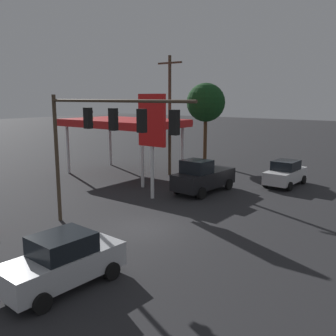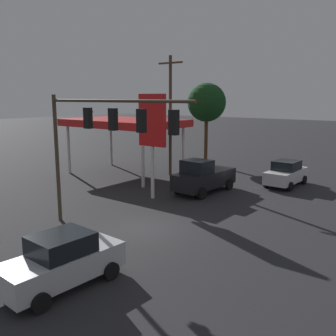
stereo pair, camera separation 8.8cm
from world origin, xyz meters
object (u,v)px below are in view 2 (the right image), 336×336
pickup_parked (203,177)px  sedan_waiting (62,261)px  price_sign (152,125)px  traffic_signal_assembly (103,129)px  street_tree (207,103)px  utility_pole (170,113)px  sedan_far (286,173)px

pickup_parked → sedan_waiting: 14.72m
price_sign → pickup_parked: bearing=-117.9°
traffic_signal_assembly → pickup_parked: size_ratio=1.68×
pickup_parked → street_tree: street_tree is taller
pickup_parked → sedan_waiting: pickup_parked is taller
traffic_signal_assembly → utility_pole: (6.20, -13.23, 0.13)m
sedan_far → pickup_parked: size_ratio=0.84×
utility_pole → price_sign: utility_pole is taller
sedan_waiting → street_tree: (9.44, -24.41, 5.13)m
pickup_parked → sedan_waiting: bearing=15.9°
price_sign → sedan_waiting: 12.71m
price_sign → sedan_far: (-5.65, -8.96, -3.89)m
price_sign → street_tree: 14.17m
traffic_signal_assembly → street_tree: street_tree is taller
traffic_signal_assembly → sedan_far: size_ratio=2.00×
price_sign → street_tree: (4.34, -13.44, 1.24)m
utility_pole → sedan_waiting: utility_pole is taller
sedan_far → pickup_parked: (3.86, 5.59, 0.16)m
traffic_signal_assembly → street_tree: bearing=-71.0°
sedan_far → street_tree: bearing=-113.0°
traffic_signal_assembly → pickup_parked: 10.73m
traffic_signal_assembly → price_sign: 7.02m
sedan_waiting → pickup_parked: bearing=-164.3°
traffic_signal_assembly → utility_pole: utility_pole is taller
price_sign → sedan_waiting: (-5.10, 10.98, -3.89)m
sedan_far → street_tree: 12.09m
sedan_waiting → street_tree: 26.67m
sedan_far → street_tree: (9.99, -4.48, 5.13)m
utility_pole → price_sign: bearing=118.8°
traffic_signal_assembly → sedan_waiting: 6.63m
traffic_signal_assembly → pickup_parked: bearing=-85.7°
price_sign → sedan_waiting: bearing=114.9°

